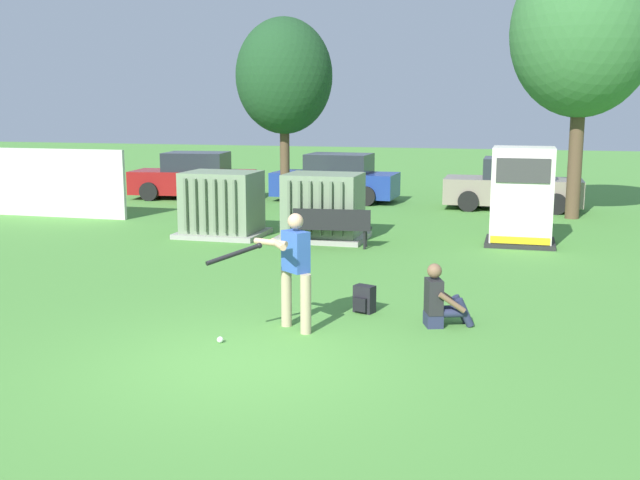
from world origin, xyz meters
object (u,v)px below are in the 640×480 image
park_bench (332,225)px  parked_car_left_of_center (336,179)px  batter (293,266)px  transformer_west (222,205)px  parked_car_right_of_center (514,186)px  transformer_mid_west (323,208)px  backpack (364,299)px  parked_car_leftmost (194,177)px  generator_enclosure (522,197)px  sports_ball (220,340)px  seated_spectator (440,302)px

park_bench → parked_car_left_of_center: size_ratio=0.43×
batter → transformer_west: bearing=119.5°
park_bench → parked_car_right_of_center: bearing=63.0°
parked_car_left_of_center → batter: bearing=-78.6°
transformer_mid_west → parked_car_left_of_center: same height
transformer_mid_west → parked_car_left_of_center: (-1.47, 7.22, -0.04)m
backpack → park_bench: bearing=109.5°
batter → parked_car_leftmost: (-7.96, 14.07, -0.22)m
generator_enclosure → sports_ball: size_ratio=25.56×
transformer_west → backpack: 7.79m
transformer_mid_west → backpack: size_ratio=4.77×
generator_enclosure → parked_car_left_of_center: size_ratio=0.54×
transformer_west → park_bench: transformer_west is taller
transformer_mid_west → batter: 7.56m
transformer_west → sports_ball: (3.28, -8.08, -0.74)m
sports_ball → backpack: 2.62m
seated_spectator → parked_car_left_of_center: bearing=110.0°
park_bench → parked_car_right_of_center: 8.68m
parked_car_left_of_center → sports_ball: bearing=-82.1°
batter → parked_car_right_of_center: bearing=78.3°
batter → seated_spectator: (2.07, 0.79, -0.60)m
transformer_west → batter: size_ratio=1.21×
parked_car_left_of_center → backpack: bearing=-74.3°
transformer_mid_west → generator_enclosure: bearing=7.0°
generator_enclosure → parked_car_right_of_center: (-0.26, 6.16, -0.38)m
transformer_mid_west → parked_car_leftmost: 9.29m
parked_car_leftmost → seated_spectator: bearing=-52.9°
sports_ball → parked_car_left_of_center: (-2.15, 15.46, 0.71)m
parked_car_leftmost → transformer_west: bearing=-60.4°
transformer_mid_west → seated_spectator: transformer_mid_west is taller
sports_ball → parked_car_right_of_center: size_ratio=0.02×
park_bench → seated_spectator: size_ratio=1.90×
transformer_west → park_bench: size_ratio=1.15×
transformer_west → transformer_mid_west: same height
transformer_mid_west → park_bench: 1.13m
transformer_mid_west → parked_car_leftmost: bearing=134.2°
seated_spectator → parked_car_left_of_center: 14.73m
batter → parked_car_right_of_center: 14.44m
backpack → parked_car_leftmost: bearing=124.3°
parked_car_left_of_center → parked_car_right_of_center: (5.88, -0.48, 0.00)m
transformer_west → parked_car_left_of_center: bearing=81.3°
transformer_mid_west → backpack: 6.63m
transformer_west → transformer_mid_west: (2.59, 0.17, 0.00)m
transformer_west → backpack: (4.90, -6.02, -0.57)m
transformer_west → backpack: bearing=-50.9°
park_bench → batter: batter is taller
park_bench → seated_spectator: (3.09, -5.62, -0.16)m
park_bench → parked_car_leftmost: parked_car_leftmost is taller
transformer_mid_west → parked_car_right_of_center: bearing=56.7°
park_bench → backpack: (1.84, -5.19, -0.32)m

